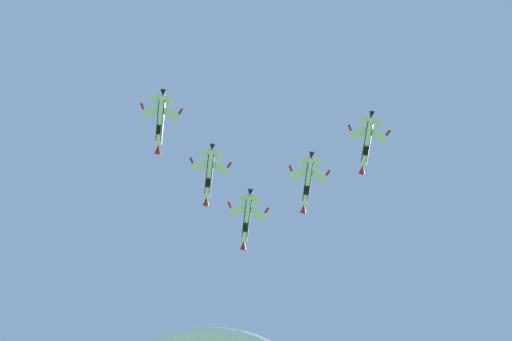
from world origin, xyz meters
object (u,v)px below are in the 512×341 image
fighter_jet_lead (247,219)px  fighter_jet_left_wing (209,175)px  fighter_jet_left_outer (160,121)px  fighter_jet_right_outer (367,142)px  fighter_jet_right_wing (308,182)px

fighter_jet_lead → fighter_jet_left_wing: fighter_jet_left_wing is taller
fighter_jet_left_outer → fighter_jet_right_outer: fighter_jet_right_outer is taller
fighter_jet_right_wing → fighter_jet_right_outer: (14.97, -9.59, -0.68)m
fighter_jet_lead → fighter_jet_right_wing: bearing=-37.3°
fighter_jet_right_wing → fighter_jet_right_outer: 17.79m
fighter_jet_lead → fighter_jet_right_wing: size_ratio=1.00×
fighter_jet_lead → fighter_jet_left_wing: 14.71m
fighter_jet_lead → fighter_jet_left_wing: (-8.70, -11.79, 1.23)m
fighter_jet_left_wing → fighter_jet_left_outer: fighter_jet_left_wing is taller
fighter_jet_left_wing → fighter_jet_right_wing: bearing=-1.6°
fighter_jet_lead → fighter_jet_right_outer: size_ratio=1.00×
fighter_jet_right_outer → fighter_jet_lead: bearing=139.9°
fighter_jet_lead → fighter_jet_right_wing: (15.80, -8.09, 2.43)m
fighter_jet_right_wing → fighter_jet_right_outer: size_ratio=1.00×
fighter_jet_left_outer → fighter_jet_right_outer: (50.17, 8.43, 1.84)m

